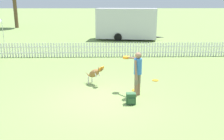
{
  "coord_description": "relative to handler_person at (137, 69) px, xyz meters",
  "views": [
    {
      "loc": [
        0.15,
        -8.21,
        3.33
      ],
      "look_at": [
        0.38,
        1.06,
        0.77
      ],
      "focal_mm": 40.0,
      "sensor_mm": 36.0,
      "label": 1
    }
  ],
  "objects": [
    {
      "name": "equipment_trailer",
      "position": [
        0.75,
        13.87,
        0.43
      ],
      "size": [
        6.13,
        2.9,
        2.74
      ],
      "rotation": [
        0.0,
        0.0,
        -0.15
      ],
      "color": "silver",
      "rests_on": "ground_plane"
    },
    {
      "name": "backpack_on_grass",
      "position": [
        -0.27,
        -0.8,
        -0.83
      ],
      "size": [
        0.32,
        0.26,
        0.38
      ],
      "color": "#2D5633",
      "rests_on": "ground_plane"
    },
    {
      "name": "handler_person",
      "position": [
        0.0,
        0.0,
        0.0
      ],
      "size": [
        0.69,
        1.05,
        1.61
      ],
      "rotation": [
        0.0,
        0.0,
        0.87
      ],
      "color": "#8C664C",
      "rests_on": "ground_plane"
    },
    {
      "name": "leaping_dog",
      "position": [
        -1.56,
        1.29,
        -0.53
      ],
      "size": [
        0.89,
        0.78,
        0.85
      ],
      "rotation": [
        0.0,
        0.0,
        -2.27
      ],
      "color": "olive",
      "rests_on": "ground_plane"
    },
    {
      "name": "frisbee_near_dog",
      "position": [
        1.05,
        1.72,
        -1.0
      ],
      "size": [
        0.27,
        0.27,
        0.02
      ],
      "color": "orange",
      "rests_on": "ground_plane"
    },
    {
      "name": "frisbee_near_handler",
      "position": [
        0.03,
        0.5,
        -1.0
      ],
      "size": [
        0.27,
        0.27,
        0.02
      ],
      "color": "orange",
      "rests_on": "ground_plane"
    },
    {
      "name": "picket_fence",
      "position": [
        -1.25,
        6.62,
        -0.57
      ],
      "size": [
        26.46,
        0.04,
        0.88
      ],
      "color": "white",
      "rests_on": "ground_plane"
    },
    {
      "name": "ground_plane",
      "position": [
        -1.25,
        -0.34,
        -1.01
      ],
      "size": [
        240.0,
        240.0,
        0.0
      ],
      "primitive_type": "plane",
      "color": "olive"
    }
  ]
}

